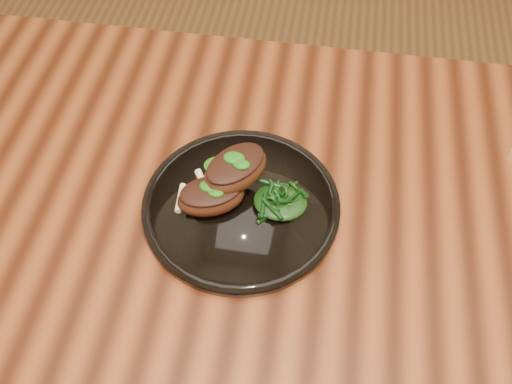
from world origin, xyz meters
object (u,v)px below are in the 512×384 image
lamb_chop_front (210,196)px  greens_heap (281,199)px  plate (241,206)px  desk (353,239)px

lamb_chop_front → greens_heap: size_ratio=1.46×
plate → lamb_chop_front: lamb_chop_front is taller
plate → greens_heap: size_ratio=3.70×
lamb_chop_front → greens_heap: bearing=8.9°
desk → greens_heap: (-0.13, -0.02, 0.11)m
desk → greens_heap: 0.17m
desk → lamb_chop_front: lamb_chop_front is taller
lamb_chop_front → desk: bearing=8.7°
greens_heap → plate: bearing=-174.8°
desk → plate: bearing=-172.6°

